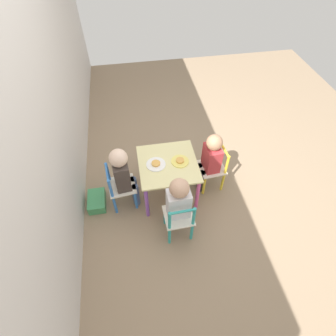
{
  "coord_description": "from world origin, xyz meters",
  "views": [
    {
      "loc": [
        -1.68,
        0.29,
        2.36
      ],
      "look_at": [
        0.0,
        0.0,
        0.41
      ],
      "focal_mm": 28.0,
      "sensor_mm": 36.0,
      "label": 1
    }
  ],
  "objects_px": {
    "chair_yellow": "(213,168)",
    "plate_front": "(180,161)",
    "child_back": "(123,173)",
    "child_left": "(178,201)",
    "child_front": "(210,158)",
    "plate_back": "(156,164)",
    "chair_blue": "(120,187)",
    "chair_teal": "(179,219)",
    "storage_bin": "(97,201)",
    "kids_table": "(168,168)"
  },
  "relations": [
    {
      "from": "chair_blue",
      "to": "child_front",
      "type": "distance_m",
      "value": 0.95
    },
    {
      "from": "chair_yellow",
      "to": "chair_blue",
      "type": "bearing_deg",
      "value": -89.41
    },
    {
      "from": "storage_bin",
      "to": "child_left",
      "type": "bearing_deg",
      "value": -117.9
    },
    {
      "from": "storage_bin",
      "to": "chair_blue",
      "type": "bearing_deg",
      "value": -95.15
    },
    {
      "from": "plate_back",
      "to": "kids_table",
      "type": "bearing_deg",
      "value": -90.0
    },
    {
      "from": "child_front",
      "to": "storage_bin",
      "type": "relative_size",
      "value": 2.72
    },
    {
      "from": "kids_table",
      "to": "child_front",
      "type": "bearing_deg",
      "value": -85.54
    },
    {
      "from": "child_back",
      "to": "plate_back",
      "type": "distance_m",
      "value": 0.32
    },
    {
      "from": "chair_teal",
      "to": "plate_front",
      "type": "height_order",
      "value": "chair_teal"
    },
    {
      "from": "chair_teal",
      "to": "storage_bin",
      "type": "distance_m",
      "value": 0.94
    },
    {
      "from": "plate_front",
      "to": "storage_bin",
      "type": "xyz_separation_m",
      "value": [
        -0.02,
        0.88,
        -0.43
      ]
    },
    {
      "from": "child_back",
      "to": "child_front",
      "type": "bearing_deg",
      "value": -90.59
    },
    {
      "from": "kids_table",
      "to": "chair_blue",
      "type": "relative_size",
      "value": 1.07
    },
    {
      "from": "chair_teal",
      "to": "plate_back",
      "type": "distance_m",
      "value": 0.56
    },
    {
      "from": "child_back",
      "to": "plate_front",
      "type": "relative_size",
      "value": 4.42
    },
    {
      "from": "chair_yellow",
      "to": "plate_front",
      "type": "relative_size",
      "value": 3.07
    },
    {
      "from": "child_front",
      "to": "plate_front",
      "type": "relative_size",
      "value": 4.21
    },
    {
      "from": "plate_front",
      "to": "child_front",
      "type": "bearing_deg",
      "value": -83.89
    },
    {
      "from": "chair_blue",
      "to": "child_front",
      "type": "height_order",
      "value": "child_front"
    },
    {
      "from": "chair_teal",
      "to": "child_left",
      "type": "relative_size",
      "value": 0.7
    },
    {
      "from": "kids_table",
      "to": "child_back",
      "type": "distance_m",
      "value": 0.44
    },
    {
      "from": "chair_teal",
      "to": "storage_bin",
      "type": "height_order",
      "value": "chair_teal"
    },
    {
      "from": "child_back",
      "to": "plate_front",
      "type": "height_order",
      "value": "child_back"
    },
    {
      "from": "plate_back",
      "to": "child_back",
      "type": "bearing_deg",
      "value": 97.72
    },
    {
      "from": "kids_table",
      "to": "chair_teal",
      "type": "distance_m",
      "value": 0.52
    },
    {
      "from": "storage_bin",
      "to": "child_front",
      "type": "bearing_deg",
      "value": -87.21
    },
    {
      "from": "child_back",
      "to": "storage_bin",
      "type": "xyz_separation_m",
      "value": [
        0.02,
        0.33,
        -0.41
      ]
    },
    {
      "from": "chair_teal",
      "to": "plate_back",
      "type": "relative_size",
      "value": 2.84
    },
    {
      "from": "chair_blue",
      "to": "plate_back",
      "type": "bearing_deg",
      "value": -88.25
    },
    {
      "from": "child_back",
      "to": "storage_bin",
      "type": "height_order",
      "value": "child_back"
    },
    {
      "from": "child_front",
      "to": "storage_bin",
      "type": "distance_m",
      "value": 1.26
    },
    {
      "from": "chair_teal",
      "to": "child_left",
      "type": "bearing_deg",
      "value": -90.0
    },
    {
      "from": "chair_teal",
      "to": "plate_front",
      "type": "bearing_deg",
      "value": -103.44
    },
    {
      "from": "kids_table",
      "to": "child_back",
      "type": "bearing_deg",
      "value": 95.64
    },
    {
      "from": "child_front",
      "to": "plate_back",
      "type": "distance_m",
      "value": 0.56
    },
    {
      "from": "child_back",
      "to": "plate_back",
      "type": "bearing_deg",
      "value": -87.92
    },
    {
      "from": "plate_front",
      "to": "chair_blue",
      "type": "bearing_deg",
      "value": 94.56
    },
    {
      "from": "chair_blue",
      "to": "child_left",
      "type": "xyz_separation_m",
      "value": [
        -0.39,
        -0.51,
        0.2
      ]
    },
    {
      "from": "kids_table",
      "to": "chair_blue",
      "type": "xyz_separation_m",
      "value": [
        -0.05,
        0.5,
        -0.14
      ]
    },
    {
      "from": "chair_blue",
      "to": "child_left",
      "type": "relative_size",
      "value": 0.7
    },
    {
      "from": "chair_yellow",
      "to": "child_left",
      "type": "xyz_separation_m",
      "value": [
        -0.48,
        0.48,
        0.2
      ]
    },
    {
      "from": "chair_blue",
      "to": "chair_teal",
      "type": "height_order",
      "value": "same"
    },
    {
      "from": "child_back",
      "to": "chair_blue",
      "type": "bearing_deg",
      "value": 90.0
    },
    {
      "from": "child_back",
      "to": "child_front",
      "type": "relative_size",
      "value": 1.05
    },
    {
      "from": "chair_teal",
      "to": "storage_bin",
      "type": "bearing_deg",
      "value": -33.07
    },
    {
      "from": "child_back",
      "to": "storage_bin",
      "type": "bearing_deg",
      "value": 81.17
    },
    {
      "from": "child_front",
      "to": "child_left",
      "type": "bearing_deg",
      "value": -46.21
    },
    {
      "from": "chair_blue",
      "to": "storage_bin",
      "type": "distance_m",
      "value": 0.34
    },
    {
      "from": "child_left",
      "to": "plate_front",
      "type": "bearing_deg",
      "value": -105.24
    },
    {
      "from": "child_back",
      "to": "child_left",
      "type": "relative_size",
      "value": 1.01
    }
  ]
}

